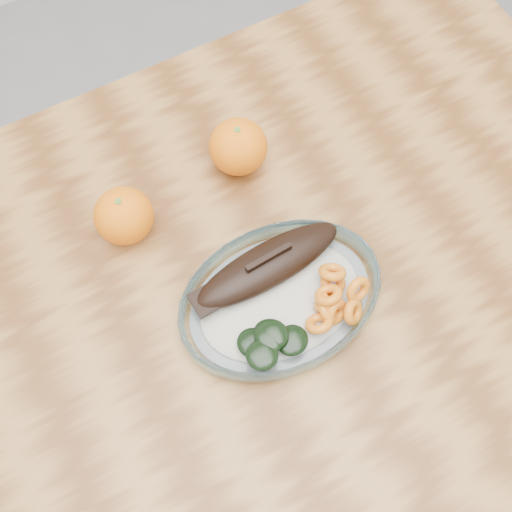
{
  "coord_description": "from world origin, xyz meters",
  "views": [
    {
      "loc": [
        -0.08,
        -0.23,
        1.47
      ],
      "look_at": [
        0.07,
        0.06,
        0.77
      ],
      "focal_mm": 45.0,
      "sensor_mm": 36.0,
      "label": 1
    }
  ],
  "objects_px": {
    "dining_table": "(228,352)",
    "plated_meal": "(280,297)",
    "orange_left": "(124,216)",
    "orange_right": "(238,147)"
  },
  "relations": [
    {
      "from": "dining_table",
      "to": "orange_right",
      "type": "distance_m",
      "value": 0.27
    },
    {
      "from": "plated_meal",
      "to": "orange_left",
      "type": "bearing_deg",
      "value": 125.73
    },
    {
      "from": "dining_table",
      "to": "plated_meal",
      "type": "bearing_deg",
      "value": -2.83
    },
    {
      "from": "dining_table",
      "to": "orange_right",
      "type": "relative_size",
      "value": 16.01
    },
    {
      "from": "orange_left",
      "to": "dining_table",
      "type": "bearing_deg",
      "value": -74.92
    },
    {
      "from": "plated_meal",
      "to": "orange_left",
      "type": "height_order",
      "value": "plated_meal"
    },
    {
      "from": "plated_meal",
      "to": "orange_left",
      "type": "distance_m",
      "value": 0.21
    },
    {
      "from": "plated_meal",
      "to": "orange_right",
      "type": "height_order",
      "value": "plated_meal"
    },
    {
      "from": "dining_table",
      "to": "orange_left",
      "type": "distance_m",
      "value": 0.22
    },
    {
      "from": "orange_left",
      "to": "orange_right",
      "type": "height_order",
      "value": "orange_right"
    }
  ]
}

